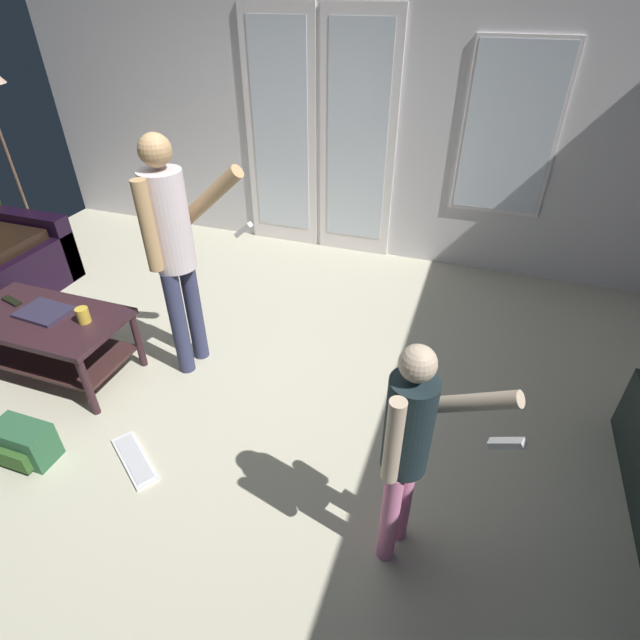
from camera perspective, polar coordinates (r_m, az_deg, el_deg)
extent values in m
cube|color=beige|center=(3.48, -11.58, -7.79)|extent=(6.25, 4.78, 0.02)
cube|color=silver|center=(4.85, 0.93, 22.62)|extent=(6.25, 0.06, 2.56)
cube|color=white|center=(5.01, -4.58, 20.53)|extent=(0.72, 0.02, 2.21)
cube|color=silver|center=(4.99, -4.68, 21.05)|extent=(0.56, 0.01, 1.91)
cube|color=white|center=(4.77, 4.37, 19.81)|extent=(0.72, 0.02, 2.21)
cube|color=silver|center=(4.75, 4.35, 20.35)|extent=(0.56, 0.01, 1.91)
cube|color=white|center=(4.58, 21.27, 19.84)|extent=(0.77, 0.02, 1.40)
cube|color=silver|center=(4.57, 21.26, 19.80)|extent=(0.71, 0.01, 1.34)
cube|color=black|center=(5.35, -30.69, 7.81)|extent=(0.91, 0.16, 0.60)
cube|color=#321C22|center=(3.73, -29.68, 0.12)|extent=(1.08, 0.58, 0.04)
cube|color=#3C2321|center=(3.89, -28.45, -3.42)|extent=(1.00, 0.50, 0.02)
cylinder|color=#321C22|center=(3.40, -25.49, -7.11)|extent=(0.05, 0.05, 0.44)
cylinder|color=#321C22|center=(4.34, -31.13, 0.56)|extent=(0.05, 0.05, 0.44)
cylinder|color=#321C22|center=(3.68, -20.49, -2.25)|extent=(0.05, 0.05, 0.44)
cylinder|color=#333756|center=(3.44, -16.18, -0.43)|extent=(0.11, 0.11, 0.80)
cylinder|color=#333756|center=(3.55, -14.50, 1.04)|extent=(0.11, 0.11, 0.80)
cylinder|color=silver|center=(3.16, -17.31, 10.96)|extent=(0.26, 0.26, 0.62)
sphere|color=tan|center=(3.03, -18.75, 18.31)|extent=(0.19, 0.19, 0.19)
cylinder|color=tan|center=(3.03, -19.48, 10.23)|extent=(0.09, 0.09, 0.55)
cylinder|color=tan|center=(3.11, -12.63, 13.94)|extent=(0.48, 0.13, 0.43)
cube|color=white|center=(3.07, -8.95, 10.38)|extent=(0.13, 0.05, 0.11)
cylinder|color=pink|center=(2.42, 8.15, -21.81)|extent=(0.08, 0.08, 0.61)
cylinder|color=pink|center=(2.49, 9.70, -19.65)|extent=(0.08, 0.08, 0.61)
cylinder|color=#1D2B2F|center=(2.03, 10.33, -12.04)|extent=(0.20, 0.20, 0.47)
sphere|color=beige|center=(1.81, 11.38, -5.00)|extent=(0.14, 0.14, 0.14)
cylinder|color=beige|center=(1.93, 8.57, -13.92)|extent=(0.07, 0.07, 0.42)
cylinder|color=beige|center=(2.00, 16.94, -9.23)|extent=(0.39, 0.18, 0.29)
cube|color=white|center=(2.06, 20.97, -13.32)|extent=(0.14, 0.08, 0.10)
cylinder|color=#382A2D|center=(5.93, -29.79, 7.32)|extent=(0.26, 0.26, 0.02)
cylinder|color=brown|center=(5.67, -32.16, 14.41)|extent=(0.03, 0.03, 1.62)
cube|color=#2D5F3C|center=(3.37, -31.22, -12.09)|extent=(0.33, 0.18, 0.24)
cube|color=#365F27|center=(3.35, -32.39, -13.63)|extent=(0.23, 0.04, 0.12)
cube|color=white|center=(3.16, -20.86, -14.98)|extent=(0.44, 0.35, 0.02)
cube|color=silver|center=(3.15, -20.90, -14.85)|extent=(0.38, 0.30, 0.00)
cube|color=#2F2B41|center=(3.74, -29.58, 0.83)|extent=(0.34, 0.26, 0.02)
cylinder|color=gold|center=(3.50, -25.96, 0.50)|extent=(0.08, 0.08, 0.10)
cube|color=black|center=(3.99, -32.35, 1.88)|extent=(0.18, 0.09, 0.02)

